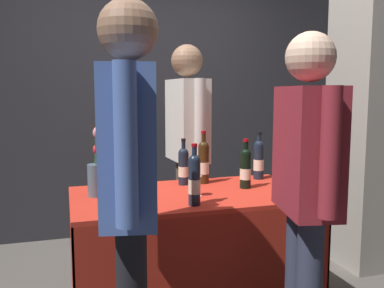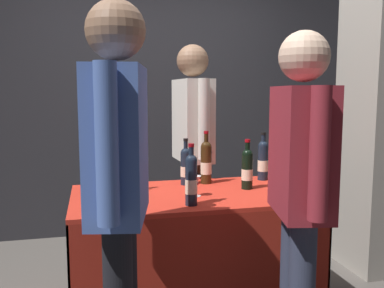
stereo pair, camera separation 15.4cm
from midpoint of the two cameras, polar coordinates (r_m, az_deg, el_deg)
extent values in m
cube|color=#2D2D33|center=(4.14, -7.98, 5.93)|extent=(7.41, 0.12, 2.60)
cube|color=gray|center=(3.56, 22.45, 9.21)|extent=(0.51, 0.51, 3.09)
cube|color=red|center=(2.56, -1.74, -6.96)|extent=(1.43, 0.78, 0.02)
cube|color=#A32519|center=(2.34, 0.92, -18.34)|extent=(1.43, 0.01, 0.74)
cube|color=#A32519|center=(3.03, -3.68, -12.31)|extent=(1.43, 0.01, 0.74)
cube|color=#A32519|center=(2.60, -17.61, -16.01)|extent=(0.01, 0.78, 0.74)
cube|color=#A32519|center=(2.94, 12.15, -13.12)|extent=(0.01, 0.78, 0.74)
cylinder|color=#38230F|center=(2.80, 0.00, -2.88)|extent=(0.07, 0.07, 0.25)
sphere|color=#38230F|center=(2.79, 0.00, -0.36)|extent=(0.07, 0.07, 0.07)
cylinder|color=#38230F|center=(2.78, 0.00, 0.53)|extent=(0.03, 0.03, 0.09)
cylinder|color=maroon|center=(2.77, 0.00, 1.61)|extent=(0.03, 0.03, 0.02)
cylinder|color=beige|center=(2.81, 0.00, -3.28)|extent=(0.07, 0.07, 0.08)
cylinder|color=black|center=(2.71, -13.48, -3.75)|extent=(0.07, 0.07, 0.22)
sphere|color=black|center=(2.69, -13.55, -1.46)|extent=(0.07, 0.07, 0.07)
cylinder|color=black|center=(2.68, -13.57, -0.76)|extent=(0.03, 0.03, 0.07)
cylinder|color=maroon|center=(2.68, -13.59, 0.13)|extent=(0.03, 0.03, 0.02)
cylinder|color=beige|center=(2.71, -13.47, -4.11)|extent=(0.07, 0.07, 0.07)
cylinder|color=black|center=(2.68, 5.66, -3.70)|extent=(0.07, 0.07, 0.22)
sphere|color=black|center=(2.66, 5.69, -1.37)|extent=(0.07, 0.07, 0.07)
cylinder|color=black|center=(2.65, 5.70, -0.54)|extent=(0.03, 0.03, 0.08)
cylinder|color=maroon|center=(2.65, 5.71, 0.50)|extent=(0.03, 0.03, 0.02)
cylinder|color=beige|center=(2.68, 5.65, -4.07)|extent=(0.07, 0.07, 0.07)
cylinder|color=#192333|center=(2.26, -1.64, -5.32)|extent=(0.07, 0.07, 0.25)
sphere|color=#192333|center=(2.24, -1.65, -2.26)|extent=(0.06, 0.06, 0.06)
cylinder|color=#192333|center=(2.24, -1.65, -1.33)|extent=(0.03, 0.03, 0.07)
cylinder|color=maroon|center=(2.23, -1.65, -0.16)|extent=(0.03, 0.03, 0.02)
cylinder|color=beige|center=(2.27, -1.63, -5.80)|extent=(0.07, 0.07, 0.08)
cylinder|color=#192333|center=(2.77, -2.77, -3.41)|extent=(0.07, 0.07, 0.21)
sphere|color=#192333|center=(2.75, -2.78, -1.24)|extent=(0.07, 0.07, 0.07)
cylinder|color=#192333|center=(2.74, -2.78, -0.43)|extent=(0.03, 0.03, 0.08)
cylinder|color=black|center=(2.74, -2.79, 0.57)|extent=(0.03, 0.03, 0.02)
cylinder|color=beige|center=(2.77, -2.76, -3.75)|extent=(0.07, 0.07, 0.07)
cylinder|color=#38230F|center=(2.59, -10.96, -4.20)|extent=(0.07, 0.07, 0.22)
sphere|color=#38230F|center=(2.57, -11.01, -1.82)|extent=(0.07, 0.07, 0.07)
cylinder|color=#38230F|center=(2.56, -11.03, -0.87)|extent=(0.03, 0.03, 0.09)
cylinder|color=maroon|center=(2.56, -11.06, 0.28)|extent=(0.03, 0.03, 0.02)
cylinder|color=beige|center=(2.59, -10.95, -4.58)|extent=(0.07, 0.07, 0.07)
cylinder|color=#192333|center=(2.97, 7.59, -2.47)|extent=(0.07, 0.07, 0.24)
sphere|color=#192333|center=(2.95, 7.63, -0.18)|extent=(0.07, 0.07, 0.07)
cylinder|color=#192333|center=(2.95, 7.64, 0.57)|extent=(0.03, 0.03, 0.08)
cylinder|color=black|center=(2.94, 7.66, 1.49)|extent=(0.04, 0.04, 0.02)
cylinder|color=beige|center=(2.97, 7.59, -2.83)|extent=(0.07, 0.07, 0.08)
cylinder|color=silver|center=(2.30, -12.54, -8.40)|extent=(0.07, 0.07, 0.00)
cylinder|color=silver|center=(2.29, -12.57, -7.49)|extent=(0.01, 0.01, 0.07)
cone|color=silver|center=(2.27, -12.62, -5.69)|extent=(0.06, 0.06, 0.07)
cylinder|color=#590C19|center=(2.28, -12.60, -6.21)|extent=(0.04, 0.04, 0.02)
cylinder|color=silver|center=(2.48, -1.28, -7.09)|extent=(0.07, 0.07, 0.00)
cylinder|color=silver|center=(2.47, -1.29, -6.37)|extent=(0.01, 0.01, 0.06)
cone|color=silver|center=(2.46, -1.29, -5.03)|extent=(0.07, 0.07, 0.06)
cylinder|color=#590C19|center=(2.46, -1.29, -5.39)|extent=(0.04, 0.04, 0.01)
cylinder|color=slate|center=(2.54, -14.71, -4.81)|extent=(0.09, 0.09, 0.19)
cylinder|color=#38722D|center=(2.50, -14.72, -1.71)|extent=(0.01, 0.04, 0.28)
ellipsoid|color=pink|center=(2.47, -14.75, 1.49)|extent=(0.03, 0.03, 0.05)
cylinder|color=#38722D|center=(2.52, -14.49, -2.78)|extent=(0.02, 0.02, 0.18)
ellipsoid|color=red|center=(2.50, -14.72, -0.74)|extent=(0.03, 0.03, 0.05)
cylinder|color=#38722D|center=(2.52, -14.74, -1.59)|extent=(0.02, 0.04, 0.29)
ellipsoid|color=#E05B1E|center=(2.48, -14.65, 1.67)|extent=(0.03, 0.03, 0.05)
cube|color=silver|center=(2.57, 10.81, -5.28)|extent=(0.13, 0.02, 0.13)
cylinder|color=#4C4233|center=(3.36, -2.48, -9.27)|extent=(0.12, 0.12, 0.86)
cylinder|color=#4C4233|center=(3.21, -1.52, -10.09)|extent=(0.12, 0.12, 0.86)
cube|color=beige|center=(3.15, -2.07, 3.25)|extent=(0.24, 0.46, 0.61)
sphere|color=#8C664C|center=(3.16, -2.11, 11.28)|extent=(0.24, 0.24, 0.24)
cylinder|color=beige|center=(3.41, -3.49, 3.94)|extent=(0.08, 0.08, 0.56)
cylinder|color=beige|center=(2.90, -0.41, 3.41)|extent=(0.08, 0.08, 0.56)
cylinder|color=#2D3347|center=(2.25, 12.09, -18.54)|extent=(0.12, 0.12, 0.82)
cube|color=maroon|center=(1.97, 13.29, -0.82)|extent=(0.29, 0.44, 0.58)
sphere|color=beige|center=(1.96, 13.65, 11.46)|extent=(0.23, 0.23, 0.23)
cylinder|color=maroon|center=(1.74, 15.89, -1.18)|extent=(0.08, 0.08, 0.54)
cylinder|color=maroon|center=(2.21, 11.29, 0.66)|extent=(0.08, 0.08, 0.54)
cube|color=#4C6BB7|center=(1.70, -11.02, 0.10)|extent=(0.29, 0.47, 0.61)
sphere|color=#8C664C|center=(1.71, -11.39, 15.07)|extent=(0.24, 0.24, 0.24)
cylinder|color=#4C6BB7|center=(1.44, -12.05, -0.19)|extent=(0.08, 0.08, 0.56)
cylinder|color=#4C6BB7|center=(1.96, -10.30, 1.74)|extent=(0.08, 0.08, 0.56)
camera|label=1|loc=(0.08, -91.77, -0.22)|focal=39.18mm
camera|label=2|loc=(0.08, 88.23, 0.22)|focal=39.18mm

